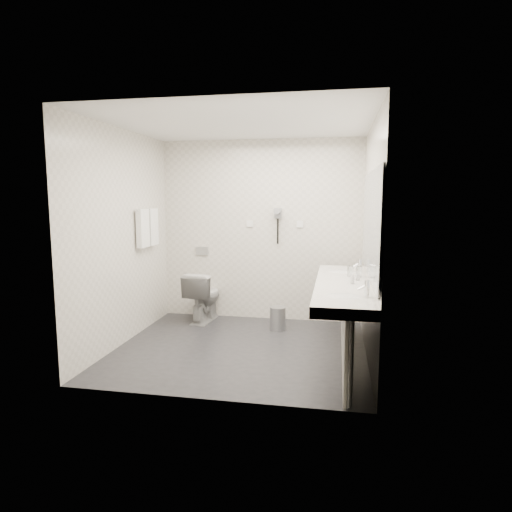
# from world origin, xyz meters

# --- Properties ---
(floor) EXTENTS (2.80, 2.80, 0.00)m
(floor) POSITION_xyz_m (0.00, 0.00, 0.00)
(floor) COLOR #242429
(floor) RESTS_ON ground
(ceiling) EXTENTS (2.80, 2.80, 0.00)m
(ceiling) POSITION_xyz_m (0.00, 0.00, 2.50)
(ceiling) COLOR white
(ceiling) RESTS_ON wall_back
(wall_back) EXTENTS (2.80, 0.00, 2.80)m
(wall_back) POSITION_xyz_m (0.00, 1.30, 1.25)
(wall_back) COLOR silver
(wall_back) RESTS_ON floor
(wall_front) EXTENTS (2.80, 0.00, 2.80)m
(wall_front) POSITION_xyz_m (0.00, -1.30, 1.25)
(wall_front) COLOR silver
(wall_front) RESTS_ON floor
(wall_left) EXTENTS (0.00, 2.60, 2.60)m
(wall_left) POSITION_xyz_m (-1.40, 0.00, 1.25)
(wall_left) COLOR silver
(wall_left) RESTS_ON floor
(wall_right) EXTENTS (0.00, 2.60, 2.60)m
(wall_right) POSITION_xyz_m (1.40, 0.00, 1.25)
(wall_right) COLOR silver
(wall_right) RESTS_ON floor
(vanity_counter) EXTENTS (0.55, 2.20, 0.10)m
(vanity_counter) POSITION_xyz_m (1.12, -0.20, 0.80)
(vanity_counter) COLOR white
(vanity_counter) RESTS_ON floor
(vanity_panel) EXTENTS (0.03, 2.15, 0.75)m
(vanity_panel) POSITION_xyz_m (1.15, -0.20, 0.38)
(vanity_panel) COLOR gray
(vanity_panel) RESTS_ON floor
(vanity_post_near) EXTENTS (0.06, 0.06, 0.75)m
(vanity_post_near) POSITION_xyz_m (1.18, -1.24, 0.38)
(vanity_post_near) COLOR silver
(vanity_post_near) RESTS_ON floor
(vanity_post_far) EXTENTS (0.06, 0.06, 0.75)m
(vanity_post_far) POSITION_xyz_m (1.18, 0.84, 0.38)
(vanity_post_far) COLOR silver
(vanity_post_far) RESTS_ON floor
(mirror) EXTENTS (0.02, 2.20, 1.05)m
(mirror) POSITION_xyz_m (1.39, -0.20, 1.45)
(mirror) COLOR #B2BCC6
(mirror) RESTS_ON wall_right
(basin_near) EXTENTS (0.40, 0.31, 0.05)m
(basin_near) POSITION_xyz_m (1.12, -0.85, 0.83)
(basin_near) COLOR white
(basin_near) RESTS_ON vanity_counter
(basin_far) EXTENTS (0.40, 0.31, 0.05)m
(basin_far) POSITION_xyz_m (1.12, 0.45, 0.83)
(basin_far) COLOR white
(basin_far) RESTS_ON vanity_counter
(faucet_near) EXTENTS (0.04, 0.04, 0.15)m
(faucet_near) POSITION_xyz_m (1.32, -0.85, 0.92)
(faucet_near) COLOR silver
(faucet_near) RESTS_ON vanity_counter
(faucet_far) EXTENTS (0.04, 0.04, 0.15)m
(faucet_far) POSITION_xyz_m (1.32, 0.45, 0.92)
(faucet_far) COLOR silver
(faucet_far) RESTS_ON vanity_counter
(soap_bottle_a) EXTENTS (0.06, 0.06, 0.10)m
(soap_bottle_a) POSITION_xyz_m (1.27, -0.08, 0.90)
(soap_bottle_a) COLOR white
(soap_bottle_a) RESTS_ON vanity_counter
(soap_bottle_c) EXTENTS (0.05, 0.05, 0.11)m
(soap_bottle_c) POSITION_xyz_m (1.22, -0.28, 0.91)
(soap_bottle_c) COLOR white
(soap_bottle_c) RESTS_ON vanity_counter
(glass_left) EXTENTS (0.08, 0.08, 0.12)m
(glass_left) POSITION_xyz_m (1.30, 0.12, 0.91)
(glass_left) COLOR silver
(glass_left) RESTS_ON vanity_counter
(glass_right) EXTENTS (0.08, 0.08, 0.12)m
(glass_right) POSITION_xyz_m (1.21, 0.12, 0.91)
(glass_right) COLOR silver
(glass_right) RESTS_ON vanity_counter
(toilet) EXTENTS (0.45, 0.72, 0.70)m
(toilet) POSITION_xyz_m (-0.75, 1.02, 0.35)
(toilet) COLOR white
(toilet) RESTS_ON floor
(flush_plate) EXTENTS (0.18, 0.02, 0.12)m
(flush_plate) POSITION_xyz_m (-0.85, 1.29, 0.95)
(flush_plate) COLOR #B2B5BA
(flush_plate) RESTS_ON wall_back
(pedal_bin) EXTENTS (0.25, 0.25, 0.29)m
(pedal_bin) POSITION_xyz_m (0.32, 0.77, 0.15)
(pedal_bin) COLOR #B2B5BA
(pedal_bin) RESTS_ON floor
(bin_lid) EXTENTS (0.21, 0.21, 0.02)m
(bin_lid) POSITION_xyz_m (0.32, 0.77, 0.30)
(bin_lid) COLOR #B2B5BA
(bin_lid) RESTS_ON pedal_bin
(towel_rail) EXTENTS (0.02, 0.62, 0.02)m
(towel_rail) POSITION_xyz_m (-1.35, 0.55, 1.55)
(towel_rail) COLOR silver
(towel_rail) RESTS_ON wall_left
(towel_near) EXTENTS (0.07, 0.24, 0.48)m
(towel_near) POSITION_xyz_m (-1.34, 0.41, 1.33)
(towel_near) COLOR white
(towel_near) RESTS_ON towel_rail
(towel_far) EXTENTS (0.07, 0.24, 0.48)m
(towel_far) POSITION_xyz_m (-1.34, 0.69, 1.33)
(towel_far) COLOR white
(towel_far) RESTS_ON towel_rail
(dryer_cradle) EXTENTS (0.10, 0.04, 0.14)m
(dryer_cradle) POSITION_xyz_m (0.25, 1.27, 1.50)
(dryer_cradle) COLOR gray
(dryer_cradle) RESTS_ON wall_back
(dryer_barrel) EXTENTS (0.08, 0.14, 0.08)m
(dryer_barrel) POSITION_xyz_m (0.25, 1.20, 1.53)
(dryer_barrel) COLOR gray
(dryer_barrel) RESTS_ON dryer_cradle
(dryer_cord) EXTENTS (0.02, 0.02, 0.35)m
(dryer_cord) POSITION_xyz_m (0.25, 1.26, 1.25)
(dryer_cord) COLOR black
(dryer_cord) RESTS_ON dryer_cradle
(switch_plate_a) EXTENTS (0.09, 0.02, 0.09)m
(switch_plate_a) POSITION_xyz_m (-0.15, 1.29, 1.35)
(switch_plate_a) COLOR white
(switch_plate_a) RESTS_ON wall_back
(switch_plate_b) EXTENTS (0.09, 0.02, 0.09)m
(switch_plate_b) POSITION_xyz_m (0.55, 1.29, 1.35)
(switch_plate_b) COLOR white
(switch_plate_b) RESTS_ON wall_back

